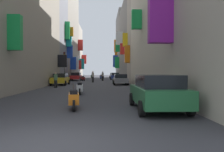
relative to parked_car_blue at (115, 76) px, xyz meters
name	(u,v)px	position (x,y,z in m)	size (l,w,h in m)	color
ground_plane	(95,82)	(-3.63, -8.52, -0.76)	(140.00, 140.00, 0.00)	#38383D
building_left_mid_a	(45,24)	(-11.62, -8.35, 8.48)	(7.24, 7.39, 18.50)	gray
building_left_mid_b	(60,34)	(-11.62, 3.57, 9.10)	(7.37, 16.45, 19.74)	#9E9384
building_left_mid_c	(70,52)	(-11.62, 16.63, 6.24)	(7.35, 9.69, 14.02)	#B2A899
building_right_mid_a	(149,25)	(4.35, -12.16, 7.74)	(7.15, 4.87, 17.02)	#9E9384
building_right_mid_b	(137,43)	(4.36, -0.77, 6.64)	(7.38, 17.90, 14.79)	slate
building_right_mid_c	(128,46)	(4.35, 14.82, 7.77)	(7.22, 13.31, 17.07)	slate
parked_car_blue	(115,76)	(0.00, 0.00, 0.00)	(1.88, 4.04, 1.44)	navy
parked_car_green	(157,92)	(0.01, -34.28, 0.03)	(2.00, 4.09, 1.51)	#236638
parked_car_yellow	(60,79)	(-7.63, -16.56, 0.00)	(1.85, 3.97, 1.43)	gold
parked_car_grey	(120,79)	(-0.18, -16.34, -0.04)	(1.84, 4.00, 1.34)	slate
parked_car_silver	(113,75)	(0.12, 10.95, -0.03)	(1.88, 4.10, 1.37)	#B7B7BC
parked_car_red	(76,76)	(-7.45, -3.02, 0.02)	(1.98, 4.49, 1.48)	#B21E1E
scooter_black	(101,76)	(-2.95, 11.47, -0.29)	(0.69, 1.96, 1.13)	black
scooter_green	(92,76)	(-5.35, 11.91, -0.29)	(0.48, 1.88, 1.13)	#287F3D
scooter_white	(80,88)	(-4.04, -27.57, -0.29)	(0.56, 1.89, 1.13)	silver
scooter_orange	(74,99)	(-3.60, -33.87, -0.29)	(0.59, 1.82, 1.13)	orange
scooter_red	(83,78)	(-5.94, -4.67, -0.29)	(0.74, 1.76, 1.13)	red
scooter_blue	(102,77)	(-2.67, 4.03, -0.29)	(0.82, 1.90, 1.13)	#2D4CAD
pedestrian_crossing	(93,77)	(-3.95, -10.43, 0.11)	(0.43, 0.43, 1.74)	black
pedestrian_near_left	(56,80)	(-7.18, -21.25, 0.03)	(0.45, 0.45, 1.58)	black
pedestrian_near_right	(103,76)	(-2.47, -4.38, 0.10)	(0.51, 0.51, 1.71)	black
traffic_light_near_corner	(64,62)	(-8.25, -10.47, 2.36)	(0.26, 0.34, 4.62)	#2D2D2D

